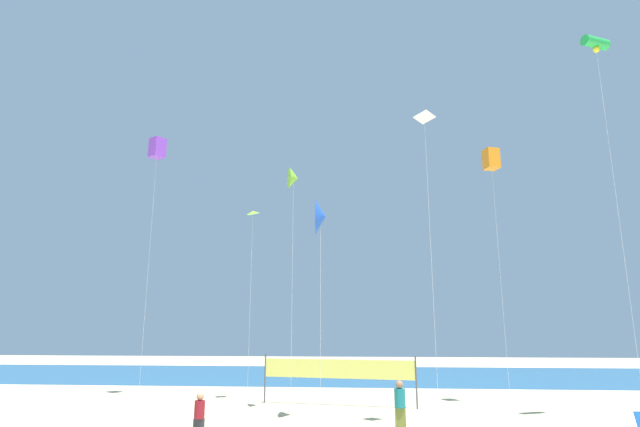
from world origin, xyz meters
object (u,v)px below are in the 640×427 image
object	(u,v)px
kite_blue_delta	(321,217)
kite_lime_diamond	(253,214)
kite_lime_delta	(293,178)
beachgoer_maroon_shirt	(199,415)
volleyball_net	(337,371)
kite_violet_box	(157,148)
kite_orange_box	(491,160)
kite_white_diamond	(424,119)
beachgoer_teal_shirt	(400,404)
kite_green_tube	(596,44)

from	to	relation	value
kite_blue_delta	kite_lime_diamond	size ratio (longest dim) A/B	0.90
kite_lime_delta	beachgoer_maroon_shirt	bearing A→B (deg)	-109.50
volleyball_net	kite_violet_box	distance (m)	16.76
volleyball_net	kite_orange_box	xyz separation A→B (m)	(8.28, 0.28, 10.84)
beachgoer_maroon_shirt	kite_white_diamond	bearing A→B (deg)	88.32
kite_violet_box	kite_blue_delta	bearing A→B (deg)	-31.23
kite_lime_diamond	volleyball_net	bearing A→B (deg)	-10.40
volleyball_net	beachgoer_maroon_shirt	bearing A→B (deg)	-115.96
kite_orange_box	beachgoer_teal_shirt	bearing A→B (deg)	-130.90
volleyball_net	kite_green_tube	world-z (taller)	kite_green_tube
beachgoer_teal_shirt	volleyball_net	xyz separation A→B (m)	(-2.67, 6.20, 0.69)
beachgoer_teal_shirt	kite_orange_box	distance (m)	14.37
beachgoer_maroon_shirt	kite_lime_delta	world-z (taller)	kite_lime_delta
volleyball_net	kite_lime_diamond	world-z (taller)	kite_lime_diamond
kite_lime_diamond	kite_violet_box	distance (m)	7.60
kite_lime_delta	kite_white_diamond	size ratio (longest dim) A/B	0.92
kite_violet_box	beachgoer_teal_shirt	bearing A→B (deg)	-30.34
volleyball_net	kite_green_tube	size ratio (longest dim) A/B	0.46
kite_orange_box	kite_white_diamond	world-z (taller)	kite_orange_box
beachgoer_teal_shirt	kite_green_tube	size ratio (longest dim) A/B	0.11
beachgoer_maroon_shirt	kite_lime_diamond	xyz separation A→B (m)	(-0.55, 9.40, 9.07)
beachgoer_maroon_shirt	kite_orange_box	world-z (taller)	kite_orange_box
kite_blue_delta	kite_orange_box	bearing A→B (deg)	29.36
beachgoer_teal_shirt	kite_blue_delta	size ratio (longest dim) A/B	0.19
kite_white_diamond	beachgoer_teal_shirt	bearing A→B (deg)	-178.57
kite_green_tube	kite_orange_box	world-z (taller)	kite_green_tube
kite_green_tube	kite_lime_diamond	distance (m)	18.63
kite_white_diamond	beachgoer_maroon_shirt	bearing A→B (deg)	-163.90
kite_orange_box	kite_violet_box	xyz separation A→B (m)	(-19.14, 1.44, 1.80)
kite_orange_box	kite_blue_delta	size ratio (longest dim) A/B	1.42
beachgoer_maroon_shirt	beachgoer_teal_shirt	distance (m)	7.22
beachgoer_teal_shirt	kite_orange_box	bearing A→B (deg)	9.04
beachgoer_teal_shirt	kite_violet_box	size ratio (longest dim) A/B	0.12
beachgoer_teal_shirt	kite_green_tube	bearing A→B (deg)	-31.12
kite_white_diamond	kite_violet_box	bearing A→B (deg)	152.17
beachgoer_teal_shirt	kite_violet_box	distance (m)	20.58
kite_blue_delta	kite_lime_diamond	xyz separation A→B (m)	(-4.29, 5.48, 1.46)
beachgoer_maroon_shirt	volleyball_net	bearing A→B (deg)	136.26
kite_green_tube	kite_orange_box	distance (m)	7.18
beachgoer_maroon_shirt	kite_green_tube	world-z (taller)	kite_green_tube
kite_green_tube	kite_white_diamond	world-z (taller)	kite_green_tube
kite_white_diamond	kite_green_tube	bearing A→B (deg)	10.25
kite_orange_box	kite_lime_delta	world-z (taller)	kite_orange_box
kite_lime_delta	kite_green_tube	bearing A→B (deg)	-9.71
kite_lime_delta	kite_violet_box	xyz separation A→B (m)	(-8.89, 4.08, 3.37)
kite_blue_delta	kite_lime_diamond	bearing A→B (deg)	128.07
volleyball_net	kite_violet_box	world-z (taller)	kite_violet_box
beachgoer_maroon_shirt	kite_orange_box	xyz separation A→B (m)	(12.44, 8.82, 11.66)
kite_lime_diamond	kite_lime_delta	bearing A→B (deg)	-49.60
kite_blue_delta	kite_lime_diamond	world-z (taller)	kite_lime_diamond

